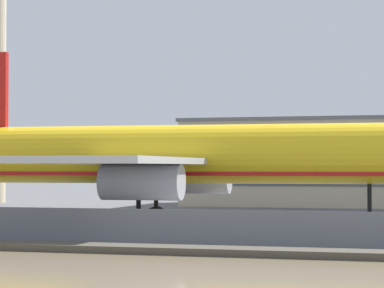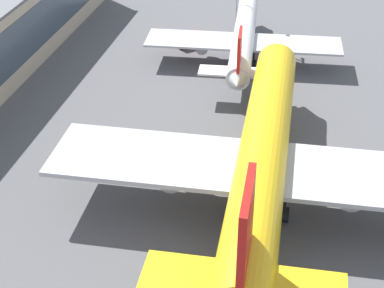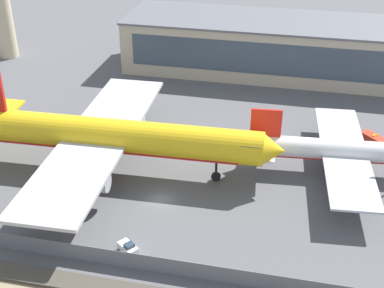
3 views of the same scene
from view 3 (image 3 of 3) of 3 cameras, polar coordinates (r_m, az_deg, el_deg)
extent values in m
plane|color=#565659|center=(87.53, -3.44, -6.07)|extent=(500.00, 500.00, 0.00)
cube|color=slate|center=(74.86, -6.83, -12.21)|extent=(280.00, 0.08, 2.75)
cylinder|color=slate|center=(74.86, -6.83, -12.21)|extent=(0.10, 0.10, 2.75)
cylinder|color=yellow|center=(92.40, -8.53, 0.92)|extent=(51.97, 7.63, 5.78)
cone|color=yellow|center=(88.02, 8.70, -0.66)|extent=(3.95, 5.63, 5.50)
cube|color=#232D3D|center=(87.76, 6.35, -0.03)|extent=(3.35, 5.03, 1.74)
cube|color=red|center=(93.17, -8.46, 0.07)|extent=(44.16, 6.19, 1.04)
cube|color=#B7BABF|center=(103.93, -7.75, 3.96)|extent=(12.27, 25.25, 0.58)
cube|color=#B7BABF|center=(83.76, -12.80, -3.41)|extent=(12.27, 25.25, 0.58)
cylinder|color=#B7BABF|center=(102.63, -7.18, 2.48)|extent=(7.36, 3.44, 3.18)
cylinder|color=#B7BABF|center=(85.75, -11.21, -3.87)|extent=(7.36, 3.44, 3.18)
cube|color=yellow|center=(104.95, -19.68, 3.37)|extent=(5.50, 9.29, 0.46)
cylinder|color=black|center=(90.96, 2.59, -2.61)|extent=(0.40, 0.40, 3.38)
cylinder|color=black|center=(91.88, 2.57, -3.50)|extent=(1.64, 0.69, 1.62)
cylinder|color=black|center=(98.25, -9.80, -0.39)|extent=(0.46, 0.46, 3.38)
cylinder|color=black|center=(99.10, -9.71, -1.24)|extent=(1.91, 1.37, 1.86)
cylinder|color=black|center=(93.42, -11.01, -2.23)|extent=(0.46, 0.46, 3.38)
cylinder|color=black|center=(94.32, -10.91, -3.11)|extent=(1.91, 1.37, 1.86)
cylinder|color=white|center=(95.86, 17.04, -0.73)|extent=(35.53, 6.79, 3.75)
cone|color=white|center=(94.28, 5.81, 0.00)|extent=(2.72, 3.57, 3.37)
cube|color=red|center=(96.36, 16.95, -1.26)|extent=(30.19, 5.59, 0.67)
cube|color=#B7BABF|center=(103.13, 15.44, 1.48)|extent=(9.22, 17.57, 0.37)
cube|color=#B7BABF|center=(88.64, 16.56, -3.69)|extent=(9.22, 17.57, 0.37)
cylinder|color=#B7BABF|center=(102.68, 16.01, 0.49)|extent=(5.11, 2.48, 2.06)
cylinder|color=#B7BABF|center=(90.60, 17.01, -3.90)|extent=(5.11, 2.48, 2.06)
cube|color=red|center=(92.49, 7.88, 1.89)|extent=(5.32, 0.91, 6.37)
cube|color=white|center=(96.87, 7.76, 0.93)|extent=(4.06, 6.50, 0.30)
cube|color=white|center=(91.46, 7.70, -0.94)|extent=(4.06, 6.50, 0.30)
cylinder|color=black|center=(98.59, 15.23, -1.55)|extent=(0.30, 0.30, 2.19)
cylinder|color=black|center=(99.15, 15.15, -2.09)|extent=(1.27, 0.94, 1.21)
cylinder|color=black|center=(95.27, 15.46, -2.77)|extent=(0.30, 0.30, 2.19)
cylinder|color=black|center=(95.85, 15.37, -3.33)|extent=(1.27, 0.94, 1.21)
cube|color=white|center=(77.67, -6.85, -10.99)|extent=(3.51, 3.23, 1.11)
cube|color=#283847|center=(76.89, -6.72, -10.69)|extent=(1.67, 1.70, 0.50)
cylinder|color=black|center=(77.55, -5.99, -11.39)|extent=(0.69, 0.60, 0.70)
cylinder|color=black|center=(77.03, -6.84, -11.80)|extent=(0.69, 0.60, 0.70)
cylinder|color=black|center=(78.84, -6.82, -10.64)|extent=(0.69, 0.60, 0.70)
cylinder|color=black|center=(78.32, -7.66, -11.03)|extent=(0.69, 0.60, 0.70)
cube|color=red|center=(107.37, 18.78, 0.36)|extent=(5.10, 5.22, 2.07)
cube|color=#283847|center=(108.19, 18.11, 0.95)|extent=(2.23, 2.20, 0.83)
cube|color=orange|center=(106.85, 18.87, 0.89)|extent=(1.11, 1.09, 0.16)
cylinder|color=black|center=(108.00, 17.75, 0.21)|extent=(0.74, 0.76, 0.84)
cylinder|color=black|center=(109.29, 18.42, 0.46)|extent=(0.74, 0.76, 0.84)
cylinder|color=black|center=(106.25, 19.00, -0.53)|extent=(0.74, 0.76, 0.84)
cylinder|color=black|center=(107.56, 19.66, -0.27)|extent=(0.74, 0.76, 0.84)
cube|color=#BCB299|center=(135.97, 10.51, 10.03)|extent=(81.24, 21.09, 12.57)
cube|color=#3D4C5B|center=(125.77, 10.25, 8.72)|extent=(74.74, 0.16, 7.54)
cube|color=#5B5E63|center=(133.95, 10.77, 12.66)|extent=(81.84, 21.69, 0.50)
camera|label=1|loc=(47.05, -27.41, -69.83)|focal=85.00mm
camera|label=2|loc=(118.27, -44.55, 20.47)|focal=60.00mm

